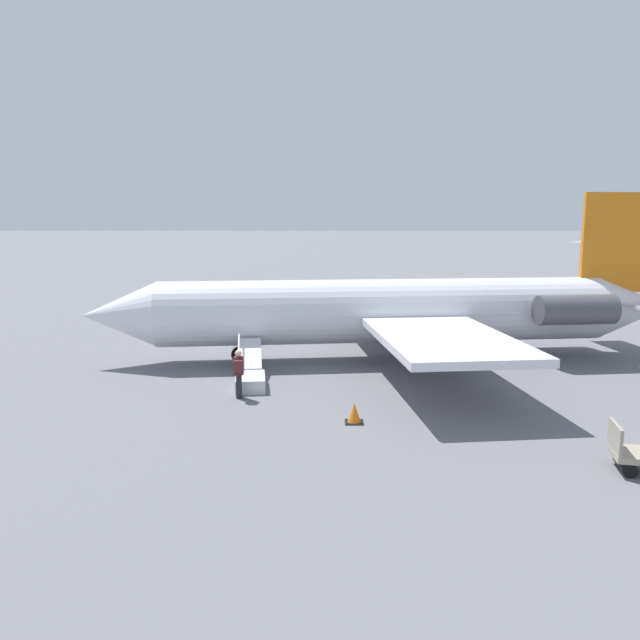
# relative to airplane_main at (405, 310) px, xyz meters

# --- Properties ---
(ground_plane) EXTENTS (600.00, 600.00, 0.00)m
(ground_plane) POSITION_rel_airplane_main_xyz_m (0.94, 0.11, -2.26)
(ground_plane) COLOR slate
(airplane_main) EXTENTS (27.12, 20.15, 7.52)m
(airplane_main) POSITION_rel_airplane_main_xyz_m (0.00, 0.00, 0.00)
(airplane_main) COLOR silver
(airplane_main) RESTS_ON ground
(boarding_stairs) EXTENTS (1.48, 4.11, 1.82)m
(boarding_stairs) POSITION_rel_airplane_main_xyz_m (6.48, 4.74, -1.87)
(boarding_stairs) COLOR silver
(boarding_stairs) RESTS_ON ground
(passenger) EXTENTS (0.36, 0.55, 1.74)m
(passenger) POSITION_rel_airplane_main_xyz_m (6.67, 6.44, -1.26)
(passenger) COLOR #23232D
(passenger) RESTS_ON ground
(traffic_cone_near_stairs) EXTENTS (0.58, 0.58, 0.63)m
(traffic_cone_near_stairs) POSITION_rel_airplane_main_xyz_m (2.69, 9.11, -1.96)
(traffic_cone_near_stairs) COLOR black
(traffic_cone_near_stairs) RESTS_ON ground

